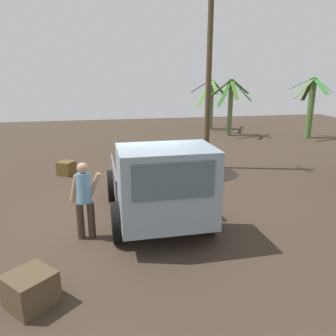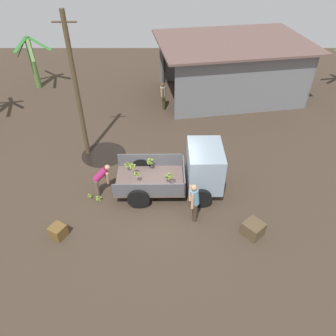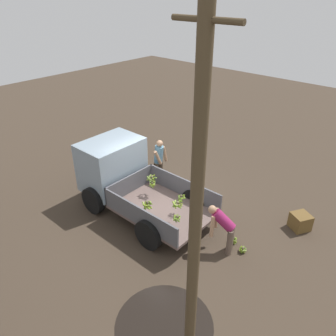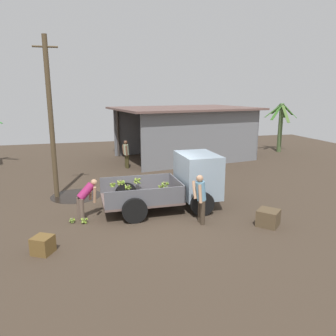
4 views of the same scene
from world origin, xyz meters
name	(u,v)px [view 3 (image 3 of 4)]	position (x,y,z in m)	size (l,w,h in m)	color
ground	(160,207)	(0.00, 0.00, 0.00)	(36.00, 36.00, 0.00)	#3E3226
mud_patch_0	(164,325)	(-2.90, 2.95, 0.00)	(2.05, 2.05, 0.01)	black
cargo_truck	(121,173)	(1.11, 0.54, 1.04)	(4.21, 2.25, 1.99)	brown
utility_pole	(196,221)	(-3.65, 3.07, 3.19)	(0.91, 0.19, 6.28)	#4A3B27
person_foreground_visitor	(159,159)	(1.04, -1.09, 0.91)	(0.38, 0.68, 1.63)	#3E3225
person_worker_loading	(224,226)	(-2.53, 0.29, 0.78)	(0.73, 0.66, 1.33)	brown
banana_bunch_on_ground_0	(233,240)	(-2.62, -0.12, 0.10)	(0.25, 0.24, 0.20)	brown
banana_bunch_on_ground_1	(243,249)	(-3.01, 0.01, 0.10)	(0.21, 0.21, 0.17)	brown
wooden_crate_0	(300,221)	(-3.71, -1.93, 0.24)	(0.49, 0.49, 0.47)	brown
wooden_crate_1	(135,151)	(3.08, -1.84, 0.26)	(0.63, 0.63, 0.52)	brown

